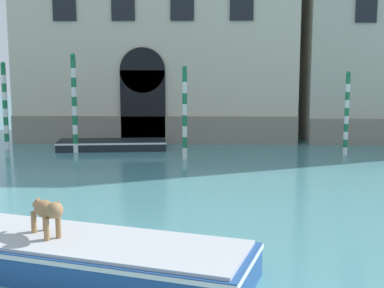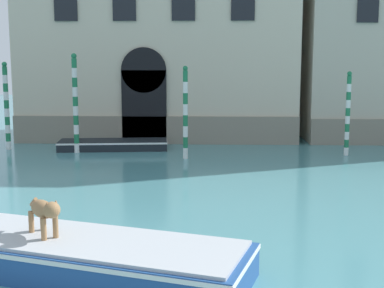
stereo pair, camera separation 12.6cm
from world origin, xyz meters
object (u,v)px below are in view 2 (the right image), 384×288
Objects in this scene: boat_moored_near_palazzo at (113,144)px; mooring_pole_0 at (185,112)px; mooring_pole_1 at (7,106)px; mooring_pole_4 at (348,113)px; boat_foreground at (32,248)px; mooring_pole_3 at (75,103)px; dog_on_deck at (44,211)px.

mooring_pole_0 reaches higher than boat_moored_near_palazzo.
mooring_pole_1 is 14.79m from mooring_pole_4.
mooring_pole_3 is (-2.39, 12.89, 1.78)m from boat_foreground.
mooring_pole_1 reaches higher than mooring_pole_0.
mooring_pole_0 is (2.05, 11.81, 0.72)m from dog_on_deck.
dog_on_deck is 15.07m from mooring_pole_1.
boat_foreground is 0.90m from dog_on_deck.
boat_foreground is 13.79m from boat_moored_near_palazzo.
boat_foreground is 11.95m from mooring_pole_0.
dog_on_deck is 0.22× the size of mooring_pole_3.
mooring_pole_3 is at bearing 151.19° from dog_on_deck.
boat_foreground is 1.76× the size of boat_moored_near_palazzo.
boat_moored_near_palazzo is 1.41× the size of mooring_pole_4.
boat_foreground is 14.82m from mooring_pole_1.
mooring_pole_4 is at bearing 8.77° from mooring_pole_0.
mooring_pole_0 is at bearing -13.92° from mooring_pole_1.
boat_moored_near_palazzo is 1.27× the size of mooring_pole_1.
mooring_pole_4 is at bearing -12.18° from boat_moored_near_palazzo.
dog_on_deck is at bearing -99.83° from mooring_pole_0.
mooring_pole_1 is 3.35m from mooring_pole_3.
mooring_pole_3 reaches higher than boat_moored_near_palazzo.
mooring_pole_4 is (6.72, 1.04, -0.12)m from mooring_pole_0.
mooring_pole_0 is 8.29m from mooring_pole_1.
mooring_pole_3 is at bearing 117.28° from boat_foreground.
mooring_pole_0 is at bearing -15.08° from mooring_pole_3.
mooring_pole_3 reaches higher than mooring_pole_1.
boat_foreground is at bearing -67.42° from mooring_pole_1.
mooring_pole_3 is at bearing -12.22° from mooring_pole_1.
mooring_pole_3 is at bearing 164.92° from mooring_pole_0.
mooring_pole_1 is at bearing 162.91° from dog_on_deck.
dog_on_deck is at bearing -66.53° from mooring_pole_1.
mooring_pole_3 is at bearing -154.57° from boat_moored_near_palazzo.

